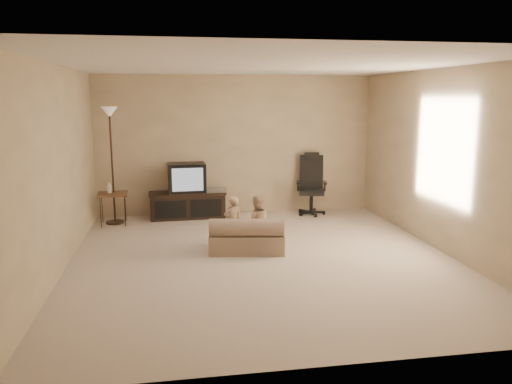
# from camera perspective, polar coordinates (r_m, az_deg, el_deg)

# --- Properties ---
(floor) EXTENTS (5.50, 5.50, 0.00)m
(floor) POSITION_cam_1_polar(r_m,az_deg,el_deg) (6.68, 0.75, -7.60)
(floor) COLOR #C0AC98
(floor) RESTS_ON ground
(room_shell) EXTENTS (5.50, 5.50, 5.50)m
(room_shell) POSITION_cam_1_polar(r_m,az_deg,el_deg) (6.37, 0.78, 5.48)
(room_shell) COLOR silver
(room_shell) RESTS_ON floor
(tv_stand) EXTENTS (1.38, 0.55, 0.97)m
(tv_stand) POSITION_cam_1_polar(r_m,az_deg,el_deg) (8.90, -7.82, -0.37)
(tv_stand) COLOR black
(tv_stand) RESTS_ON floor
(office_chair) EXTENTS (0.62, 0.65, 1.12)m
(office_chair) POSITION_cam_1_polar(r_m,az_deg,el_deg) (9.16, 6.33, -0.02)
(office_chair) COLOR black
(office_chair) RESTS_ON floor
(side_table) EXTENTS (0.51, 0.51, 0.72)m
(side_table) POSITION_cam_1_polar(r_m,az_deg,el_deg) (8.66, -16.11, -0.24)
(side_table) COLOR brown
(side_table) RESTS_ON floor
(floor_lamp) EXTENTS (0.30, 0.30, 1.96)m
(floor_lamp) POSITION_cam_1_polar(r_m,az_deg,el_deg) (8.60, -16.26, 5.81)
(floor_lamp) COLOR #301F15
(floor_lamp) RESTS_ON floor
(child_sofa) EXTENTS (1.10, 0.74, 0.50)m
(child_sofa) POSITION_cam_1_polar(r_m,az_deg,el_deg) (6.89, -1.04, -5.25)
(child_sofa) COLOR #9E866B
(child_sofa) RESTS_ON floor
(toddler_left) EXTENTS (0.32, 0.27, 0.74)m
(toddler_left) POSITION_cam_1_polar(r_m,az_deg,el_deg) (7.07, -2.64, -3.44)
(toddler_left) COLOR tan
(toddler_left) RESTS_ON floor
(toddler_right) EXTENTS (0.38, 0.23, 0.76)m
(toddler_right) POSITION_cam_1_polar(r_m,az_deg,el_deg) (6.98, 0.07, -3.54)
(toddler_right) COLOR tan
(toddler_right) RESTS_ON floor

